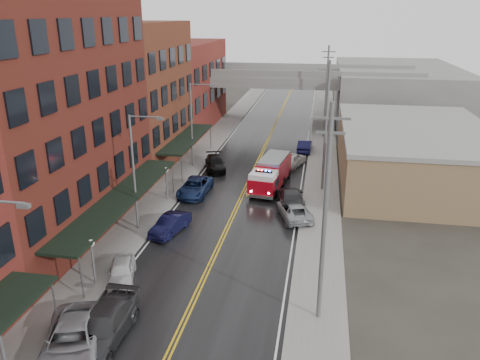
{
  "coord_description": "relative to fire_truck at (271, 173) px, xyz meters",
  "views": [
    {
      "loc": [
        6.71,
        -7.07,
        15.9
      ],
      "look_at": [
        0.5,
        28.26,
        3.0
      ],
      "focal_mm": 35.0,
      "sensor_mm": 36.0,
      "label": 1
    }
  ],
  "objects": [
    {
      "name": "road",
      "position": [
        -2.31,
        -4.85,
        -1.48
      ],
      "size": [
        11.0,
        160.0,
        0.02
      ],
      "primitive_type": "cube",
      "color": "black",
      "rests_on": "ground"
    },
    {
      "name": "sidewalk_left",
      "position": [
        -9.61,
        -4.85,
        -1.42
      ],
      "size": [
        3.0,
        160.0,
        0.15
      ],
      "primitive_type": "cube",
      "color": "slate",
      "rests_on": "ground"
    },
    {
      "name": "sidewalk_right",
      "position": [
        4.99,
        -4.85,
        -1.42
      ],
      "size": [
        3.0,
        160.0,
        0.15
      ],
      "primitive_type": "cube",
      "color": "slate",
      "rests_on": "ground"
    },
    {
      "name": "curb_left",
      "position": [
        -7.96,
        -4.85,
        -1.42
      ],
      "size": [
        0.3,
        160.0,
        0.15
      ],
      "primitive_type": "cube",
      "color": "gray",
      "rests_on": "ground"
    },
    {
      "name": "curb_right",
      "position": [
        3.34,
        -4.85,
        -1.42
      ],
      "size": [
        0.3,
        160.0,
        0.15
      ],
      "primitive_type": "cube",
      "color": "gray",
      "rests_on": "ground"
    },
    {
      "name": "brick_building_b",
      "position": [
        -15.61,
        -11.85,
        7.51
      ],
      "size": [
        9.0,
        20.0,
        18.0
      ],
      "primitive_type": "cube",
      "color": "#501A15",
      "rests_on": "ground"
    },
    {
      "name": "brick_building_c",
      "position": [
        -15.61,
        5.65,
        6.01
      ],
      "size": [
        9.0,
        15.0,
        15.0
      ],
      "primitive_type": "cube",
      "color": "#5C2E1B",
      "rests_on": "ground"
    },
    {
      "name": "brick_building_far",
      "position": [
        -15.61,
        23.15,
        4.51
      ],
      "size": [
        9.0,
        20.0,
        12.0
      ],
      "primitive_type": "cube",
      "color": "maroon",
      "rests_on": "ground"
    },
    {
      "name": "tan_building",
      "position": [
        13.69,
        5.15,
        1.01
      ],
      "size": [
        14.0,
        22.0,
        5.0
      ],
      "primitive_type": "cube",
      "color": "#906C4D",
      "rests_on": "ground"
    },
    {
      "name": "right_far_block",
      "position": [
        15.69,
        35.15,
        2.51
      ],
      "size": [
        18.0,
        30.0,
        8.0
      ],
      "primitive_type": "cube",
      "color": "slate",
      "rests_on": "ground"
    },
    {
      "name": "awning_1",
      "position": [
        -9.8,
        -11.85,
        1.5
      ],
      "size": [
        2.6,
        18.0,
        3.09
      ],
      "color": "black",
      "rests_on": "ground"
    },
    {
      "name": "awning_2",
      "position": [
        -9.8,
        5.65,
        1.49
      ],
      "size": [
        2.6,
        13.0,
        3.09
      ],
      "color": "black",
      "rests_on": "ground"
    },
    {
      "name": "globe_lamp_1",
      "position": [
        -8.71,
        -18.85,
        0.82
      ],
      "size": [
        0.44,
        0.44,
        3.12
      ],
      "color": "#59595B",
      "rests_on": "ground"
    },
    {
      "name": "globe_lamp_2",
      "position": [
        -8.71,
        -4.85,
        0.82
      ],
      "size": [
        0.44,
        0.44,
        3.12
      ],
      "color": "#59595B",
      "rests_on": "ground"
    },
    {
      "name": "street_lamp_1",
      "position": [
        -8.86,
        -10.85,
        3.69
      ],
      "size": [
        2.64,
        0.22,
        9.0
      ],
      "color": "#59595B",
      "rests_on": "ground"
    },
    {
      "name": "street_lamp_2",
      "position": [
        -8.86,
        5.15,
        3.69
      ],
      "size": [
        2.64,
        0.22,
        9.0
      ],
      "color": "#59595B",
      "rests_on": "ground"
    },
    {
      "name": "utility_pole_0",
      "position": [
        4.89,
        -19.85,
        4.81
      ],
      "size": [
        1.8,
        0.24,
        12.0
      ],
      "color": "#59595B",
      "rests_on": "ground"
    },
    {
      "name": "utility_pole_1",
      "position": [
        4.89,
        0.15,
        4.81
      ],
      "size": [
        1.8,
        0.24,
        12.0
      ],
      "color": "#59595B",
      "rests_on": "ground"
    },
    {
      "name": "utility_pole_2",
      "position": [
        4.89,
        20.15,
        4.81
      ],
      "size": [
        1.8,
        0.24,
        12.0
      ],
      "color": "#59595B",
      "rests_on": "ground"
    },
    {
      "name": "overpass",
      "position": [
        -2.31,
        27.15,
        4.49
      ],
      "size": [
        40.0,
        10.0,
        7.5
      ],
      "color": "slate",
      "rests_on": "ground"
    },
    {
      "name": "fire_truck",
      "position": [
        0.0,
        0.0,
        0.0
      ],
      "size": [
        3.87,
        7.82,
        2.76
      ],
      "rotation": [
        0.0,
        0.0,
        -0.14
      ],
      "color": "#980713",
      "rests_on": "ground"
    },
    {
      "name": "parked_car_left_2",
      "position": [
        -6.86,
        -24.92,
        -0.66
      ],
      "size": [
        4.48,
        6.54,
        1.66
      ],
      "primitive_type": "imported",
      "rotation": [
        0.0,
        0.0,
        0.31
      ],
      "color": "gray",
      "rests_on": "ground"
    },
    {
      "name": "parked_car_left_3",
      "position": [
        -5.91,
        -23.55,
        -0.68
      ],
      "size": [
        2.31,
        5.61,
        1.62
      ],
      "primitive_type": "imported",
      "rotation": [
        0.0,
        0.0,
        -0.01
      ],
      "color": "#2B2B2E",
      "rests_on": "ground"
    },
    {
      "name": "parked_car_left_4",
      "position": [
        -7.31,
        -18.05,
        -0.83
      ],
      "size": [
        2.69,
        4.19,
        1.33
      ],
      "primitive_type": "imported",
      "rotation": [
        0.0,
        0.0,
        0.31
      ],
      "color": "silver",
      "rests_on": "ground"
    },
    {
      "name": "parked_car_left_5",
      "position": [
        -6.42,
        -11.03,
        -0.8
      ],
      "size": [
        2.42,
        4.42,
        1.38
      ],
      "primitive_type": "imported",
      "rotation": [
        0.0,
        0.0,
        -0.24
      ],
      "color": "black",
      "rests_on": "ground"
    },
    {
      "name": "parked_car_left_6",
      "position": [
        -6.65,
        -2.98,
        -0.77
      ],
      "size": [
        2.54,
        5.29,
        1.45
      ],
      "primitive_type": "imported",
      "rotation": [
        0.0,
        0.0,
        -0.02
      ],
      "color": "#13224A",
      "rests_on": "ground"
    },
    {
      "name": "parked_car_left_7",
      "position": [
        -6.41,
        4.35,
        -0.78
      ],
      "size": [
        3.34,
        5.31,
        1.43
      ],
      "primitive_type": "imported",
      "rotation": [
        0.0,
        0.0,
        0.29
      ],
      "color": "black",
      "rests_on": "ground"
    },
    {
      "name": "parked_car_right_0",
      "position": [
        2.69,
        -6.68,
        -0.82
      ],
      "size": [
        3.64,
        5.32,
        1.35
      ],
      "primitive_type": "imported",
      "rotation": [
        0.0,
        0.0,
        3.46
      ],
      "color": "gray",
      "rests_on": "ground"
    },
    {
      "name": "parked_car_right_1",
      "position": [
        2.24,
        -4.2,
        -0.71
      ],
      "size": [
        2.94,
        5.65,
        1.56
      ],
      "primitive_type": "imported",
      "rotation": [
        0.0,
        0.0,
        3.29
      ],
      "color": "black",
      "rests_on": "ground"
    },
    {
      "name": "parked_car_right_2",
      "position": [
        1.59,
        6.95,
        -0.71
      ],
      "size": [
        3.26,
        4.99,
        1.58
      ],
      "primitive_type": "imported",
      "rotation": [
        0.0,
        0.0,
        2.81
      ],
      "color": "silver",
      "rests_on": "ground"
    },
    {
      "name": "parked_car_right_3",
      "position": [
        2.69,
        12.95,
        -0.76
      ],
      "size": [
        1.7,
        4.51,
        1.47
      ],
      "primitive_type": "imported",
      "rotation": [
        0.0,
        0.0,
        3.11
      ],
      "color": "#0F0E34",
      "rests_on": "ground"
    }
  ]
}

